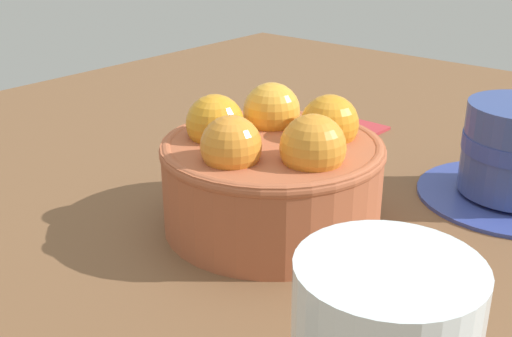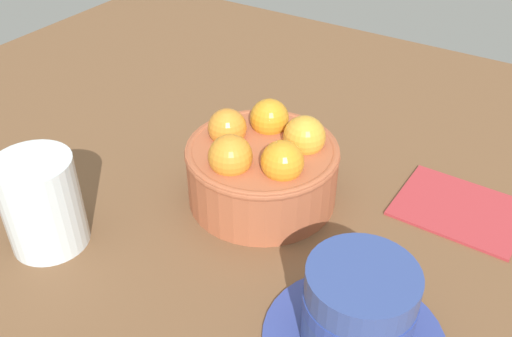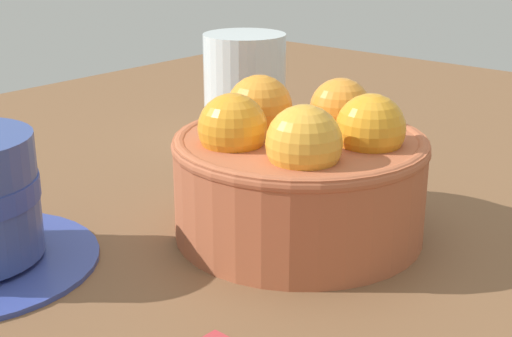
{
  "view_description": "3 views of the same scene",
  "coord_description": "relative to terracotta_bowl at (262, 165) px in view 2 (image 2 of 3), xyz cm",
  "views": [
    {
      "loc": [
        31.57,
        25.25,
        20.99
      ],
      "look_at": [
        1.08,
        -0.54,
        4.48
      ],
      "focal_mm": 44.99,
      "sensor_mm": 36.0,
      "label": 1
    },
    {
      "loc": [
        -23.78,
        38.88,
        36.44
      ],
      "look_at": [
        0.37,
        0.58,
        3.87
      ],
      "focal_mm": 39.44,
      "sensor_mm": 36.0,
      "label": 2
    },
    {
      "loc": [
        -33.34,
        -25.14,
        18.7
      ],
      "look_at": [
        -1.87,
        1.83,
        4.31
      ],
      "focal_mm": 51.83,
      "sensor_mm": 36.0,
      "label": 3
    }
  ],
  "objects": [
    {
      "name": "ground_plane",
      "position": [
        0.02,
        -0.0,
        -5.75
      ],
      "size": [
        111.9,
        94.5,
        3.35
      ],
      "primitive_type": "cube",
      "color": "brown"
    },
    {
      "name": "terracotta_bowl",
      "position": [
        0.0,
        0.0,
        0.0
      ],
      "size": [
        15.25,
        15.25,
        9.17
      ],
      "color": "#AD5938",
      "rests_on": "ground_plane"
    },
    {
      "name": "coffee_cup",
      "position": [
        -15.41,
        11.37,
        -0.65
      ],
      "size": [
        14.32,
        14.32,
        7.49
      ],
      "color": "#334393",
      "rests_on": "ground_plane"
    },
    {
      "name": "water_glass",
      "position": [
        13.32,
        16.11,
        0.45
      ],
      "size": [
        7.04,
        7.04,
        9.06
      ],
      "primitive_type": "cylinder",
      "color": "silver",
      "rests_on": "ground_plane"
    },
    {
      "name": "folded_napkin",
      "position": [
        -17.86,
        -8.85,
        -3.78
      ],
      "size": [
        12.27,
        10.02,
        0.6
      ],
      "primitive_type": "cube",
      "rotation": [
        0.0,
        0.0,
        -0.02
      ],
      "color": "#B23338",
      "rests_on": "ground_plane"
    }
  ]
}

